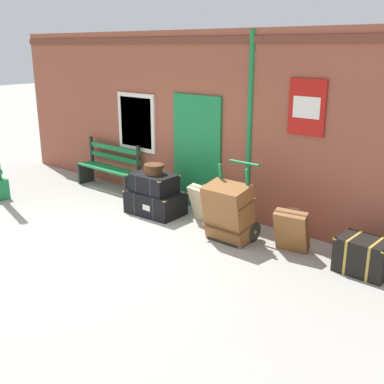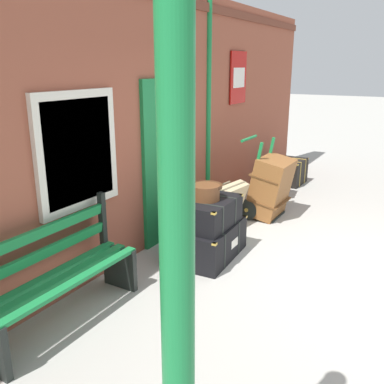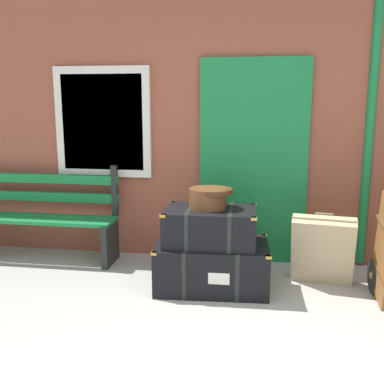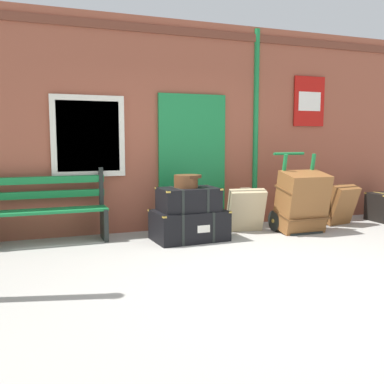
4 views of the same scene
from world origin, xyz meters
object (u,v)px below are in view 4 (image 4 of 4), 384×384
at_px(large_brown_trunk, 302,202).
at_px(steamer_trunk_middle, 189,199).
at_px(suitcase_caramel, 342,205).
at_px(steamer_trunk_base, 189,225).
at_px(round_hatbox, 187,180).
at_px(porters_trolley, 295,213).
at_px(suitcase_charcoal, 246,210).
at_px(platform_bench, 47,211).

bearing_deg(large_brown_trunk, steamer_trunk_middle, 175.83).
relative_size(steamer_trunk_middle, suitcase_caramel, 1.22).
bearing_deg(steamer_trunk_middle, steamer_trunk_base, 46.02).
bearing_deg(steamer_trunk_base, round_hatbox, 165.13).
height_order(steamer_trunk_base, steamer_trunk_middle, steamer_trunk_middle).
relative_size(porters_trolley, suitcase_caramel, 1.79).
bearing_deg(steamer_trunk_base, suitcase_charcoal, 11.46).
distance_m(steamer_trunk_base, porters_trolley, 1.75).
relative_size(platform_bench, steamer_trunk_middle, 1.94).
bearing_deg(porters_trolley, suitcase_charcoal, 166.87).
relative_size(platform_bench, porters_trolley, 1.33).
height_order(platform_bench, steamer_trunk_middle, platform_bench).
bearing_deg(steamer_trunk_base, steamer_trunk_middle, -133.98).
bearing_deg(suitcase_charcoal, porters_trolley, -13.13).
xyz_separation_m(porters_trolley, large_brown_trunk, (-0.00, -0.17, 0.20)).
relative_size(steamer_trunk_base, suitcase_caramel, 1.55).
xyz_separation_m(steamer_trunk_middle, suitcase_charcoal, (1.01, 0.22, -0.25)).
relative_size(round_hatbox, large_brown_trunk, 0.41).
bearing_deg(large_brown_trunk, suitcase_charcoal, 155.26).
xyz_separation_m(round_hatbox, large_brown_trunk, (1.79, -0.16, -0.37)).
relative_size(steamer_trunk_base, steamer_trunk_middle, 1.27).
bearing_deg(steamer_trunk_middle, suitcase_charcoal, 12.28).
xyz_separation_m(platform_bench, large_brown_trunk, (3.63, -0.65, 0.03)).
distance_m(suitcase_caramel, suitcase_charcoal, 1.72).
bearing_deg(large_brown_trunk, suitcase_caramel, 15.36).
bearing_deg(suitcase_charcoal, suitcase_caramel, -2.88).
distance_m(platform_bench, suitcase_charcoal, 2.89).
bearing_deg(round_hatbox, porters_trolley, 0.47).
bearing_deg(porters_trolley, platform_bench, 172.49).
relative_size(platform_bench, large_brown_trunk, 1.69).
xyz_separation_m(steamer_trunk_base, porters_trolley, (1.75, 0.02, 0.06)).
bearing_deg(suitcase_caramel, platform_bench, 175.17).
bearing_deg(suitcase_charcoal, large_brown_trunk, -24.74).
distance_m(round_hatbox, porters_trolley, 1.88).
bearing_deg(suitcase_caramel, round_hatbox, -177.80).
xyz_separation_m(platform_bench, suitcase_charcoal, (2.87, -0.30, -0.11)).
xyz_separation_m(platform_bench, round_hatbox, (1.84, -0.49, 0.40)).
bearing_deg(large_brown_trunk, steamer_trunk_base, 175.17).
bearing_deg(suitcase_charcoal, steamer_trunk_base, -168.54).
height_order(large_brown_trunk, suitcase_caramel, large_brown_trunk).
bearing_deg(platform_bench, large_brown_trunk, -10.17).
xyz_separation_m(steamer_trunk_middle, round_hatbox, (-0.02, 0.03, 0.26)).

